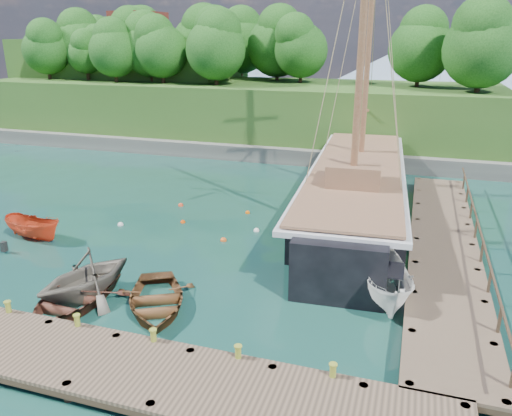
# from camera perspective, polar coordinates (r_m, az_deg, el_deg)

# --- Properties ---
(ground) EXTENTS (160.00, 160.00, 0.00)m
(ground) POSITION_cam_1_polar(r_m,az_deg,el_deg) (22.57, -9.67, -8.24)
(ground) COLOR #173A30
(ground) RESTS_ON ground
(dock_near) EXTENTS (20.00, 3.20, 1.10)m
(dock_near) POSITION_cam_1_polar(r_m,az_deg,el_deg) (16.69, -13.99, -17.54)
(dock_near) COLOR #45382C
(dock_near) RESTS_ON ground
(dock_east) EXTENTS (3.20, 24.00, 1.10)m
(dock_east) POSITION_cam_1_polar(r_m,az_deg,el_deg) (26.59, 20.63, -3.90)
(dock_east) COLOR #45382C
(dock_east) RESTS_ON ground
(bollard_0) EXTENTS (0.26, 0.26, 0.45)m
(bollard_0) POSITION_cam_1_polar(r_m,az_deg,el_deg) (21.17, -26.15, -12.02)
(bollard_0) COLOR olive
(bollard_0) RESTS_ON ground
(bollard_1) EXTENTS (0.26, 0.26, 0.45)m
(bollard_1) POSITION_cam_1_polar(r_m,az_deg,el_deg) (19.37, -19.50, -14.07)
(bollard_1) COLOR olive
(bollard_1) RESTS_ON ground
(bollard_2) EXTENTS (0.26, 0.26, 0.45)m
(bollard_2) POSITION_cam_1_polar(r_m,az_deg,el_deg) (17.90, -11.47, -16.25)
(bollard_2) COLOR olive
(bollard_2) RESTS_ON ground
(bollard_3) EXTENTS (0.26, 0.26, 0.45)m
(bollard_3) POSITION_cam_1_polar(r_m,az_deg,el_deg) (16.84, -2.02, -18.38)
(bollard_3) COLOR olive
(bollard_3) RESTS_ON ground
(bollard_4) EXTENTS (0.26, 0.26, 0.45)m
(bollard_4) POSITION_cam_1_polar(r_m,az_deg,el_deg) (16.27, 8.63, -20.17)
(bollard_4) COLOR olive
(bollard_4) RESTS_ON ground
(rowboat_0) EXTENTS (3.55, 4.84, 0.98)m
(rowboat_0) POSITION_cam_1_polar(r_m,az_deg,el_deg) (21.61, -20.17, -10.52)
(rowboat_0) COLOR #542D21
(rowboat_0) RESTS_ON ground
(rowboat_1) EXTENTS (4.84, 5.19, 2.22)m
(rowboat_1) POSITION_cam_1_polar(r_m,az_deg,el_deg) (22.16, -18.69, -9.58)
(rowboat_1) COLOR #6B6458
(rowboat_1) RESTS_ON ground
(rowboat_2) EXTENTS (5.06, 5.60, 0.95)m
(rowboat_2) POSITION_cam_1_polar(r_m,az_deg,el_deg) (20.60, -11.34, -11.16)
(rowboat_2) COLOR brown
(rowboat_2) RESTS_ON ground
(motorboat_orange) EXTENTS (3.85, 1.91, 1.42)m
(motorboat_orange) POSITION_cam_1_polar(r_m,az_deg,el_deg) (29.22, -23.93, -3.22)
(motorboat_orange) COLOR red
(motorboat_orange) RESTS_ON ground
(cabin_boat_white) EXTENTS (2.89, 5.19, 1.89)m
(cabin_boat_white) POSITION_cam_1_polar(r_m,az_deg,el_deg) (21.40, 14.47, -10.21)
(cabin_boat_white) COLOR white
(cabin_boat_white) RESTS_ON ground
(schooner) EXTENTS (6.87, 29.75, 22.18)m
(schooner) POSITION_cam_1_polar(r_m,az_deg,el_deg) (30.83, 11.32, 1.64)
(schooner) COLOR black
(schooner) RESTS_ON ground
(mooring_buoy_0) EXTENTS (0.34, 0.34, 0.34)m
(mooring_buoy_0) POSITION_cam_1_polar(r_m,az_deg,el_deg) (29.61, -15.21, -1.92)
(mooring_buoy_0) COLOR silver
(mooring_buoy_0) RESTS_ON ground
(mooring_buoy_1) EXTENTS (0.29, 0.29, 0.29)m
(mooring_buoy_1) POSITION_cam_1_polar(r_m,az_deg,el_deg) (29.29, -8.35, -1.67)
(mooring_buoy_1) COLOR #E24806
(mooring_buoy_1) RESTS_ON ground
(mooring_buoy_2) EXTENTS (0.34, 0.34, 0.34)m
(mooring_buoy_2) POSITION_cam_1_polar(r_m,az_deg,el_deg) (26.50, -3.74, -3.76)
(mooring_buoy_2) COLOR #D0551B
(mooring_buoy_2) RESTS_ON ground
(mooring_buoy_3) EXTENTS (0.33, 0.33, 0.33)m
(mooring_buoy_3) POSITION_cam_1_polar(r_m,az_deg,el_deg) (27.73, 0.05, -2.65)
(mooring_buoy_3) COLOR white
(mooring_buoy_3) RESTS_ON ground
(mooring_buoy_4) EXTENTS (0.34, 0.34, 0.34)m
(mooring_buoy_4) POSITION_cam_1_polar(r_m,az_deg,el_deg) (32.19, -8.59, 0.24)
(mooring_buoy_4) COLOR red
(mooring_buoy_4) RESTS_ON ground
(mooring_buoy_5) EXTENTS (0.28, 0.28, 0.28)m
(mooring_buoy_5) POSITION_cam_1_polar(r_m,az_deg,el_deg) (30.53, -0.97, -0.59)
(mooring_buoy_5) COLOR #F26002
(mooring_buoy_5) RESTS_ON ground
(headland) EXTENTS (51.00, 19.31, 12.90)m
(headland) POSITION_cam_1_polar(r_m,az_deg,el_deg) (54.15, -6.94, 13.86)
(headland) COLOR #474744
(headland) RESTS_ON ground
(distant_ridge) EXTENTS (117.00, 40.00, 10.00)m
(distant_ridge) POSITION_cam_1_polar(r_m,az_deg,el_deg) (88.02, 14.88, 14.52)
(distant_ridge) COLOR #728CA5
(distant_ridge) RESTS_ON ground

